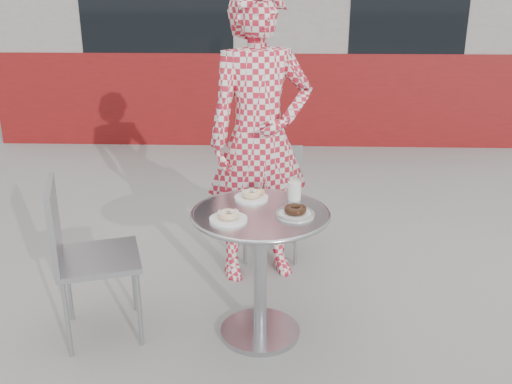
{
  "coord_description": "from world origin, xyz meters",
  "views": [
    {
      "loc": [
        0.06,
        -2.52,
        1.68
      ],
      "look_at": [
        -0.03,
        0.05,
        0.74
      ],
      "focal_mm": 40.0,
      "sensor_mm": 36.0,
      "label": 1
    }
  ],
  "objects_px": {
    "chair_far": "(270,220)",
    "seated_person": "(260,139)",
    "plate_near": "(228,217)",
    "bistro_table": "(260,243)",
    "chair_left": "(99,289)",
    "plate_far": "(252,195)",
    "plate_checker": "(295,212)",
    "milk_cup": "(294,190)"
  },
  "relations": [
    {
      "from": "chair_far",
      "to": "seated_person",
      "type": "relative_size",
      "value": 0.47
    },
    {
      "from": "bistro_table",
      "to": "chair_left",
      "type": "distance_m",
      "value": 0.84
    },
    {
      "from": "seated_person",
      "to": "plate_far",
      "type": "relative_size",
      "value": 10.04
    },
    {
      "from": "seated_person",
      "to": "milk_cup",
      "type": "bearing_deg",
      "value": -87.82
    },
    {
      "from": "chair_left",
      "to": "plate_far",
      "type": "relative_size",
      "value": 4.85
    },
    {
      "from": "chair_far",
      "to": "bistro_table",
      "type": "bearing_deg",
      "value": 87.33
    },
    {
      "from": "seated_person",
      "to": "plate_checker",
      "type": "height_order",
      "value": "seated_person"
    },
    {
      "from": "chair_left",
      "to": "milk_cup",
      "type": "distance_m",
      "value": 1.09
    },
    {
      "from": "plate_near",
      "to": "milk_cup",
      "type": "relative_size",
      "value": 1.55
    },
    {
      "from": "chair_far",
      "to": "milk_cup",
      "type": "bearing_deg",
      "value": 99.16
    },
    {
      "from": "chair_far",
      "to": "chair_left",
      "type": "bearing_deg",
      "value": 47.73
    },
    {
      "from": "bistro_table",
      "to": "plate_far",
      "type": "xyz_separation_m",
      "value": [
        -0.05,
        0.18,
        0.18
      ]
    },
    {
      "from": "chair_left",
      "to": "plate_near",
      "type": "distance_m",
      "value": 0.8
    },
    {
      "from": "plate_far",
      "to": "milk_cup",
      "type": "bearing_deg",
      "value": -2.18
    },
    {
      "from": "bistro_table",
      "to": "plate_near",
      "type": "relative_size",
      "value": 3.88
    },
    {
      "from": "plate_far",
      "to": "plate_near",
      "type": "relative_size",
      "value": 0.97
    },
    {
      "from": "chair_left",
      "to": "seated_person",
      "type": "relative_size",
      "value": 0.48
    },
    {
      "from": "chair_far",
      "to": "plate_near",
      "type": "relative_size",
      "value": 4.55
    },
    {
      "from": "plate_checker",
      "to": "seated_person",
      "type": "bearing_deg",
      "value": 104.55
    },
    {
      "from": "bistro_table",
      "to": "plate_near",
      "type": "bearing_deg",
      "value": -143.16
    },
    {
      "from": "bistro_table",
      "to": "plate_far",
      "type": "relative_size",
      "value": 3.98
    },
    {
      "from": "chair_left",
      "to": "bistro_table",
      "type": "bearing_deg",
      "value": -107.08
    },
    {
      "from": "plate_far",
      "to": "milk_cup",
      "type": "relative_size",
      "value": 1.51
    },
    {
      "from": "chair_left",
      "to": "plate_near",
      "type": "xyz_separation_m",
      "value": [
        0.66,
        -0.09,
        0.44
      ]
    },
    {
      "from": "bistro_table",
      "to": "seated_person",
      "type": "bearing_deg",
      "value": 92.03
    },
    {
      "from": "plate_checker",
      "to": "chair_left",
      "type": "bearing_deg",
      "value": 178.69
    },
    {
      "from": "chair_far",
      "to": "plate_checker",
      "type": "bearing_deg",
      "value": 97.1
    },
    {
      "from": "plate_checker",
      "to": "plate_far",
      "type": "bearing_deg",
      "value": 134.61
    },
    {
      "from": "plate_far",
      "to": "plate_near",
      "type": "bearing_deg",
      "value": -108.43
    },
    {
      "from": "plate_far",
      "to": "plate_near",
      "type": "xyz_separation_m",
      "value": [
        -0.09,
        -0.28,
        -0.0
      ]
    },
    {
      "from": "chair_far",
      "to": "seated_person",
      "type": "distance_m",
      "value": 0.65
    },
    {
      "from": "chair_left",
      "to": "chair_far",
      "type": "bearing_deg",
      "value": -60.21
    },
    {
      "from": "chair_left",
      "to": "seated_person",
      "type": "height_order",
      "value": "seated_person"
    },
    {
      "from": "chair_left",
      "to": "seated_person",
      "type": "distance_m",
      "value": 1.2
    },
    {
      "from": "seated_person",
      "to": "plate_near",
      "type": "distance_m",
      "value": 0.81
    },
    {
      "from": "plate_far",
      "to": "plate_checker",
      "type": "bearing_deg",
      "value": -45.39
    },
    {
      "from": "plate_near",
      "to": "bistro_table",
      "type": "bearing_deg",
      "value": 36.84
    },
    {
      "from": "chair_far",
      "to": "plate_far",
      "type": "distance_m",
      "value": 0.87
    },
    {
      "from": "chair_left",
      "to": "plate_checker",
      "type": "relative_size",
      "value": 4.49
    },
    {
      "from": "chair_far",
      "to": "milk_cup",
      "type": "distance_m",
      "value": 0.9
    },
    {
      "from": "bistro_table",
      "to": "plate_checker",
      "type": "height_order",
      "value": "plate_checker"
    },
    {
      "from": "seated_person",
      "to": "chair_left",
      "type": "bearing_deg",
      "value": -156.17
    }
  ]
}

